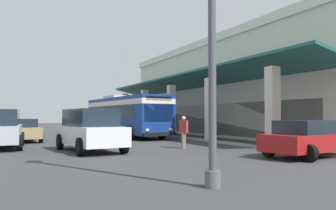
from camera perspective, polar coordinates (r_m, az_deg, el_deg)
The scene contains 11 objects.
ground at distance 31.73m, azimuth 6.07°, elevation -4.86°, with size 120.00×120.00×0.00m, color #38383A.
curb_strip at distance 26.81m, azimuth 0.26°, elevation -5.28°, with size 33.61×0.50×0.12m, color #9E998E.
plaza_building at distance 32.32m, azimuth 15.74°, elevation 2.43°, with size 28.31×16.58×8.09m.
transit_bus at distance 27.32m, azimuth -7.27°, elevation -1.44°, with size 11.38×3.49×3.34m.
parked_suv_white at distance 16.21m, azimuth -13.05°, elevation -4.05°, with size 4.97×2.52×1.97m.
parked_sedan_red at distance 14.75m, azimuth 22.89°, elevation -5.19°, with size 2.84×4.61×1.47m.
parked_sedan_tan at distance 23.74m, azimuth -23.44°, elevation -3.89°, with size 4.51×2.22×1.47m.
parked_suv_silver at distance 19.15m, azimuth -26.56°, elevation -3.56°, with size 4.93×2.45×1.97m.
pedestrian at distance 17.22m, azimuth 2.65°, elevation -4.30°, with size 0.67×0.35×1.64m.
potted_palm at distance 35.38m, azimuth -4.75°, elevation -3.50°, with size 2.04×1.97×2.85m.
lot_light_pole at distance 8.25m, azimuth 7.43°, elevation 17.25°, with size 0.60×0.60×8.12m.
Camera 1 is at (26.79, -8.94, 1.63)m, focal length 36.05 mm.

